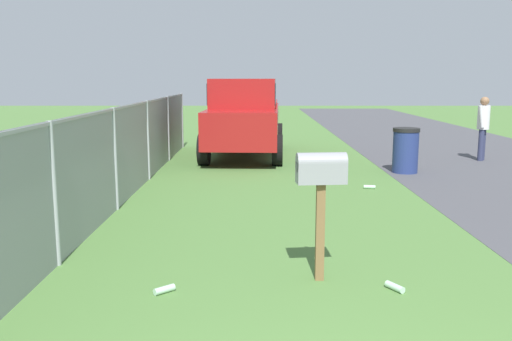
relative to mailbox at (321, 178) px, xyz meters
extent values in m
cube|color=brown|center=(0.00, 0.00, -0.57)|extent=(0.09, 0.09, 1.04)
cube|color=gray|center=(0.00, 0.00, 0.06)|extent=(0.25, 0.53, 0.22)
cylinder|color=gray|center=(0.00, 0.00, 0.17)|extent=(0.25, 0.53, 0.20)
cube|color=red|center=(0.11, 0.00, 0.13)|extent=(0.02, 0.04, 0.18)
cube|color=maroon|center=(9.26, 0.98, -0.21)|extent=(5.07, 2.01, 0.90)
cube|color=maroon|center=(8.66, 1.01, 0.62)|extent=(1.77, 1.72, 0.76)
cube|color=black|center=(8.66, 1.01, 0.62)|extent=(1.72, 1.76, 0.53)
cube|color=maroon|center=(10.32, 0.11, 0.30)|extent=(2.60, 0.20, 0.12)
cube|color=maroon|center=(10.39, 1.75, 0.30)|extent=(2.60, 0.20, 0.12)
cylinder|color=black|center=(7.57, 0.16, -0.71)|extent=(0.77, 0.29, 0.76)
cylinder|color=black|center=(7.65, 1.95, -0.71)|extent=(0.77, 0.29, 0.76)
cylinder|color=black|center=(10.86, 0.01, -0.71)|extent=(0.77, 0.29, 0.76)
cylinder|color=black|center=(10.94, 1.80, -0.71)|extent=(0.77, 0.29, 0.76)
cylinder|color=navy|center=(6.58, -2.69, -0.63)|extent=(0.56, 0.56, 0.93)
cylinder|color=black|center=(6.58, -2.69, -0.12)|extent=(0.59, 0.59, 0.08)
cylinder|color=#2D3351|center=(8.45, -5.19, -0.69)|extent=(0.14, 0.14, 0.81)
cylinder|color=#2D3351|center=(8.34, -5.10, -0.69)|extent=(0.14, 0.14, 0.81)
cylinder|color=silver|center=(8.39, -5.15, 0.02)|extent=(0.30, 0.30, 0.61)
sphere|color=#8C6647|center=(8.39, -5.15, 0.44)|extent=(0.22, 0.22, 0.22)
cylinder|color=silver|center=(8.55, -5.27, 0.05)|extent=(0.09, 0.17, 0.55)
cylinder|color=silver|center=(8.23, -5.02, 0.05)|extent=(0.09, 0.17, 0.55)
cylinder|color=#9EA3A8|center=(0.44, 2.94, -0.27)|extent=(0.07, 0.07, 1.65)
cylinder|color=#9EA3A8|center=(3.10, 2.94, -0.27)|extent=(0.07, 0.07, 1.65)
cylinder|color=#9EA3A8|center=(5.75, 2.94, -0.27)|extent=(0.07, 0.07, 1.65)
cylinder|color=#9EA3A8|center=(8.40, 2.94, -0.27)|extent=(0.07, 0.07, 1.65)
cylinder|color=#9EA3A8|center=(11.05, 2.94, -0.27)|extent=(0.07, 0.07, 1.65)
cube|color=#9EA3A8|center=(4.42, 2.94, 0.53)|extent=(13.26, 0.04, 0.04)
cube|color=gray|center=(4.42, 2.94, -0.27)|extent=(13.26, 0.01, 1.65)
cylinder|color=#B2D8BF|center=(-0.30, -0.73, -1.06)|extent=(0.22, 0.17, 0.07)
cylinder|color=#B2D8BF|center=(4.78, -1.52, -1.06)|extent=(0.11, 0.23, 0.07)
cylinder|color=#B2D8BF|center=(-0.37, 1.59, -1.06)|extent=(0.20, 0.21, 0.07)
camera|label=1|loc=(-5.49, 0.67, 1.02)|focal=38.06mm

